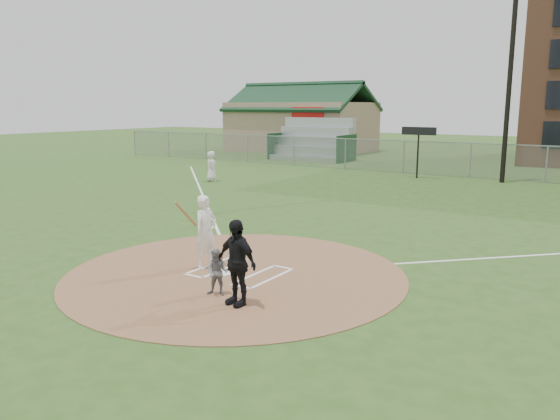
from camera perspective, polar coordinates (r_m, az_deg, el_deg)
The scene contains 14 objects.
ground at distance 13.68m, azimuth -4.63°, elevation -6.68°, with size 140.00×140.00×0.00m, color #2B4E1A.
dirt_circle at distance 13.68m, azimuth -4.63°, elevation -6.64°, with size 8.40×8.40×0.02m, color #8C6242.
home_plate at distance 13.63m, azimuth -6.03°, elevation -6.63°, with size 0.40×0.40×0.03m, color white.
foul_line_third at distance 26.06m, azimuth -8.13°, elevation 1.67°, with size 0.10×24.00×0.01m, color white.
catcher at distance 12.05m, azimuth -6.57°, elevation -6.48°, with size 0.50×0.39×1.04m, color gray.
umpire at distance 11.35m, azimuth -4.58°, elevation -5.47°, with size 1.07×0.44×1.82m, color black.
ondeck_player at distance 30.34m, azimuth -7.19°, elevation 4.56°, with size 0.82×0.53×1.67m, color silver.
batters_boxes at distance 13.79m, azimuth -4.25°, elevation -6.43°, with size 2.08×1.88×0.01m.
batter_at_plate at distance 14.03m, azimuth -7.76°, elevation -2.24°, with size 0.69×1.05×1.87m.
outfield_fence at distance 33.40m, azimuth 19.26°, elevation 4.92°, with size 56.08×0.08×2.03m.
bleachers at distance 42.19m, azimuth 3.31°, elevation 7.40°, with size 6.08×3.20×3.20m.
clubhouse at distance 50.53m, azimuth 2.26°, elevation 8.88°, with size 12.20×8.71×6.23m.
light_pole at distance 31.95m, azimuth 23.03°, elevation 14.49°, with size 1.20×0.30×12.22m.
scoreboard_sign at distance 32.29m, azimuth 14.28°, elevation 7.45°, with size 2.00×0.10×2.93m.
Camera 1 is at (8.06, -10.27, 4.11)m, focal length 35.00 mm.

